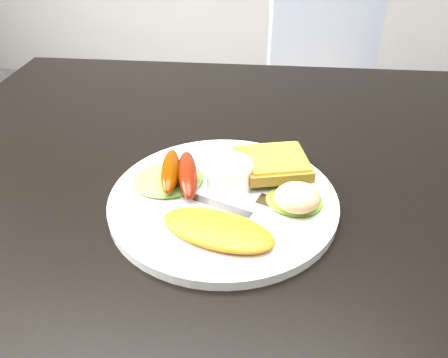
% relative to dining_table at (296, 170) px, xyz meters
% --- Properties ---
extents(dining_table, '(1.20, 0.80, 0.04)m').
position_rel_dining_table_xyz_m(dining_table, '(0.00, 0.00, 0.00)').
color(dining_table, black).
rests_on(dining_table, ground).
extents(dining_chair, '(0.51, 0.51, 0.05)m').
position_rel_dining_table_xyz_m(dining_chair, '(0.15, 0.83, -0.28)').
color(dining_chair, tan).
rests_on(dining_chair, ground).
extents(person, '(0.50, 0.36, 1.28)m').
position_rel_dining_table_xyz_m(person, '(0.26, 0.71, -0.09)').
color(person, navy).
rests_on(person, ground).
extents(plate, '(0.29, 0.29, 0.01)m').
position_rel_dining_table_xyz_m(plate, '(-0.10, -0.12, 0.03)').
color(plate, white).
rests_on(plate, dining_table).
extents(lettuce_left, '(0.12, 0.11, 0.01)m').
position_rel_dining_table_xyz_m(lettuce_left, '(-0.18, -0.09, 0.04)').
color(lettuce_left, '#3E8325').
rests_on(lettuce_left, plate).
extents(lettuce_right, '(0.08, 0.08, 0.01)m').
position_rel_dining_table_xyz_m(lettuce_right, '(-0.01, -0.12, 0.04)').
color(lettuce_right, '#53931C').
rests_on(lettuce_right, plate).
extents(omelette, '(0.15, 0.10, 0.02)m').
position_rel_dining_table_xyz_m(omelette, '(-0.10, -0.19, 0.04)').
color(omelette, orange).
rests_on(omelette, plate).
extents(sausage_a, '(0.04, 0.10, 0.02)m').
position_rel_dining_table_xyz_m(sausage_a, '(-0.17, -0.10, 0.05)').
color(sausage_a, '#6A2A00').
rests_on(sausage_a, lettuce_left).
extents(sausage_b, '(0.05, 0.11, 0.03)m').
position_rel_dining_table_xyz_m(sausage_b, '(-0.15, -0.10, 0.05)').
color(sausage_b, maroon).
rests_on(sausage_b, lettuce_left).
extents(ramekin, '(0.07, 0.07, 0.04)m').
position_rel_dining_table_xyz_m(ramekin, '(-0.09, -0.10, 0.05)').
color(ramekin, white).
rests_on(ramekin, plate).
extents(toast_a, '(0.08, 0.08, 0.01)m').
position_rel_dining_table_xyz_m(toast_a, '(-0.07, -0.05, 0.04)').
color(toast_a, brown).
rests_on(toast_a, plate).
extents(toast_b, '(0.10, 0.10, 0.01)m').
position_rel_dining_table_xyz_m(toast_b, '(-0.03, -0.06, 0.05)').
color(toast_b, '#895F1B').
rests_on(toast_b, toast_a).
extents(potato_salad, '(0.07, 0.06, 0.03)m').
position_rel_dining_table_xyz_m(potato_salad, '(-0.01, -0.14, 0.06)').
color(potato_salad, beige).
rests_on(potato_salad, lettuce_right).
extents(fork, '(0.16, 0.07, 0.00)m').
position_rel_dining_table_xyz_m(fork, '(-0.14, -0.13, 0.03)').
color(fork, '#ADAFB7').
rests_on(fork, plate).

